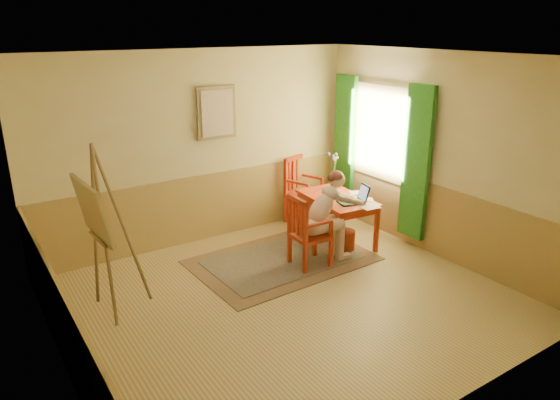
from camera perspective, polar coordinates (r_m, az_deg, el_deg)
room at (r=5.66m, az=0.95°, el=1.37°), size 5.04×4.54×2.84m
wainscot at (r=6.61m, az=-2.99°, el=-4.32°), size 5.00×4.50×1.00m
window at (r=7.99m, az=10.92°, el=5.88°), size 0.12×2.01×2.20m
wall_portrait at (r=7.53m, az=-7.05°, el=9.59°), size 0.60×0.05×0.76m
rug at (r=7.16m, az=0.25°, el=-6.68°), size 2.45×1.68×0.02m
table at (r=7.56m, az=6.34°, el=-0.29°), size 0.82×1.25×0.72m
chair_left at (r=6.82m, az=3.04°, el=-3.55°), size 0.48×0.46×1.00m
chair_back at (r=8.41m, az=2.39°, el=1.16°), size 0.61×0.63×1.08m
figure at (r=6.90m, az=5.13°, el=-1.50°), size 0.95×0.42×1.28m
laptop at (r=7.31m, az=8.35°, el=0.11°), size 0.45×0.33×0.25m
papers at (r=7.54m, az=8.39°, el=0.30°), size 0.58×1.07×0.00m
vase at (r=7.88m, az=5.95°, el=3.13°), size 0.24×0.27×0.55m
wastebasket at (r=7.49m, az=7.26°, el=-4.46°), size 0.31×0.31×0.30m
easel at (r=5.81m, az=-19.72°, el=-1.78°), size 0.67×0.88×1.97m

